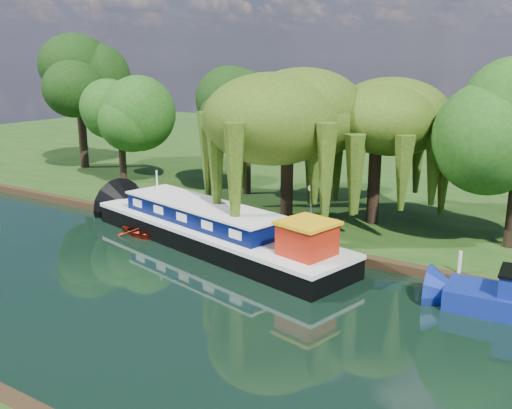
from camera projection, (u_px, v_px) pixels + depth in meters
The scene contains 11 objects.
ground at pixel (179, 303), 23.21m from camera, with size 120.00×120.00×0.00m, color black.
far_bank at pixel (428, 166), 50.79m from camera, with size 120.00×52.00×0.45m, color #15360E.
dutch_barge at pixel (215, 231), 29.84m from camera, with size 17.13×7.37×3.53m.
red_dinghy at pixel (144, 235), 31.93m from camera, with size 2.16×3.02×0.63m, color #9F1C0B.
willow_left at pixel (288, 120), 30.81m from camera, with size 6.84×6.84×8.20m.
willow_right at pixel (377, 130), 31.53m from camera, with size 6.01×6.01×7.32m.
tree_far_left at pixel (120, 113), 42.01m from camera, with size 4.76×4.76×7.67m.
tree_far_back at pixel (79, 85), 47.57m from camera, with size 5.96×5.96×10.02m.
tree_far_mid at pixel (247, 115), 38.49m from camera, with size 4.84×4.84×7.92m.
lamppost at pixel (311, 195), 30.88m from camera, with size 0.36×0.36×2.56m.
mooring_posts at pixel (275, 228), 30.06m from camera, with size 19.16×0.16×1.00m.
Camera 1 is at (14.28, -16.32, 9.71)m, focal length 40.00 mm.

